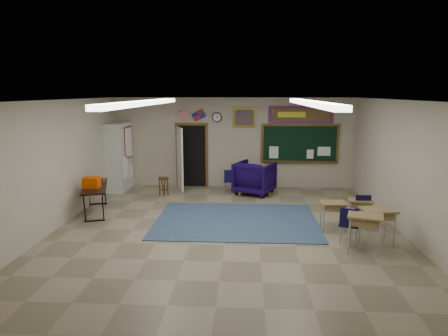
# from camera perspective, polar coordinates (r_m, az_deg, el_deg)

# --- Properties ---
(floor) EXTENTS (9.00, 9.00, 0.00)m
(floor) POSITION_cam_1_polar(r_m,az_deg,el_deg) (9.34, 0.38, -9.07)
(floor) COLOR gray
(floor) RESTS_ON ground
(back_wall) EXTENTS (8.00, 0.04, 3.00)m
(back_wall) POSITION_cam_1_polar(r_m,az_deg,el_deg) (13.38, 1.35, 3.61)
(back_wall) COLOR #ACA38C
(back_wall) RESTS_ON floor
(front_wall) EXTENTS (8.00, 0.04, 3.00)m
(front_wall) POSITION_cam_1_polar(r_m,az_deg,el_deg) (4.61, -2.45, -10.51)
(front_wall) COLOR #ACA38C
(front_wall) RESTS_ON floor
(left_wall) EXTENTS (0.04, 9.00, 3.00)m
(left_wall) POSITION_cam_1_polar(r_m,az_deg,el_deg) (9.97, -23.23, 0.25)
(left_wall) COLOR #ACA38C
(left_wall) RESTS_ON floor
(right_wall) EXTENTS (0.04, 9.00, 3.00)m
(right_wall) POSITION_cam_1_polar(r_m,az_deg,el_deg) (9.61, 24.94, -0.25)
(right_wall) COLOR #ACA38C
(right_wall) RESTS_ON floor
(ceiling) EXTENTS (8.00, 9.00, 0.04)m
(ceiling) POSITION_cam_1_polar(r_m,az_deg,el_deg) (8.78, 0.40, 9.66)
(ceiling) COLOR beige
(ceiling) RESTS_ON back_wall
(area_rug) EXTENTS (4.00, 3.00, 0.02)m
(area_rug) POSITION_cam_1_polar(r_m,az_deg,el_deg) (10.08, 1.75, -7.49)
(area_rug) COLOR #384F6C
(area_rug) RESTS_ON floor
(fluorescent_strips) EXTENTS (3.86, 6.00, 0.10)m
(fluorescent_strips) POSITION_cam_1_polar(r_m,az_deg,el_deg) (8.78, 0.40, 9.27)
(fluorescent_strips) COLOR white
(fluorescent_strips) RESTS_ON ceiling
(doorway) EXTENTS (1.10, 0.89, 2.16)m
(doorway) POSITION_cam_1_polar(r_m,az_deg,el_deg) (13.43, -5.09, 1.69)
(doorway) COLOR black
(doorway) RESTS_ON back_wall
(chalkboard) EXTENTS (2.55, 0.14, 1.30)m
(chalkboard) POSITION_cam_1_polar(r_m,az_deg,el_deg) (13.46, 10.77, 3.31)
(chalkboard) COLOR brown
(chalkboard) RESTS_ON back_wall
(bulletin_board) EXTENTS (2.10, 0.05, 0.55)m
(bulletin_board) POSITION_cam_1_polar(r_m,az_deg,el_deg) (13.37, 10.91, 7.50)
(bulletin_board) COLOR red
(bulletin_board) RESTS_ON back_wall
(framed_art_print) EXTENTS (0.75, 0.05, 0.65)m
(framed_art_print) POSITION_cam_1_polar(r_m,az_deg,el_deg) (13.26, 2.89, 7.22)
(framed_art_print) COLOR olive
(framed_art_print) RESTS_ON back_wall
(wall_clock) EXTENTS (0.32, 0.05, 0.32)m
(wall_clock) POSITION_cam_1_polar(r_m,az_deg,el_deg) (13.30, -1.02, 7.24)
(wall_clock) COLOR black
(wall_clock) RESTS_ON back_wall
(wall_flags) EXTENTS (1.16, 0.06, 0.70)m
(wall_flags) POSITION_cam_1_polar(r_m,az_deg,el_deg) (13.36, -4.71, 7.78)
(wall_flags) COLOR red
(wall_flags) RESTS_ON back_wall
(storage_cabinet) EXTENTS (0.59, 1.25, 2.20)m
(storage_cabinet) POSITION_cam_1_polar(r_m,az_deg,el_deg) (13.45, -14.78, 1.56)
(storage_cabinet) COLOR silver
(storage_cabinet) RESTS_ON floor
(wingback_armchair) EXTENTS (1.47, 1.48, 1.03)m
(wingback_armchair) POSITION_cam_1_polar(r_m,az_deg,el_deg) (12.63, 4.41, -1.39)
(wingback_armchair) COLOR #110534
(wingback_armchair) RESTS_ON floor
(student_chair_reading) EXTENTS (0.40, 0.40, 0.80)m
(student_chair_reading) POSITION_cam_1_polar(r_m,az_deg,el_deg) (12.61, 0.87, -1.92)
(student_chair_reading) COLOR black
(student_chair_reading) RESTS_ON floor
(student_chair_desk_a) EXTENTS (0.53, 0.53, 0.82)m
(student_chair_desk_a) POSITION_cam_1_polar(r_m,az_deg,el_deg) (8.89, 17.46, -7.82)
(student_chair_desk_a) COLOR black
(student_chair_desk_a) RESTS_ON floor
(student_chair_desk_b) EXTENTS (0.40, 0.40, 0.79)m
(student_chair_desk_b) POSITION_cam_1_polar(r_m,az_deg,el_deg) (9.88, 19.44, -6.16)
(student_chair_desk_b) COLOR black
(student_chair_desk_b) RESTS_ON floor
(student_desk_front_left) EXTENTS (0.58, 0.44, 0.69)m
(student_desk_front_left) POSITION_cam_1_polar(r_m,az_deg,el_deg) (9.59, 15.32, -6.49)
(student_desk_front_left) COLOR olive
(student_desk_front_left) RESTS_ON floor
(student_desk_front_right) EXTENTS (0.61, 0.49, 0.67)m
(student_desk_front_right) POSITION_cam_1_polar(r_m,az_deg,el_deg) (10.10, 18.87, -5.90)
(student_desk_front_right) COLOR olive
(student_desk_front_right) RESTS_ON floor
(student_desk_back_left) EXTENTS (0.78, 0.67, 0.80)m
(student_desk_back_left) POSITION_cam_1_polar(r_m,az_deg,el_deg) (8.49, 19.42, -8.60)
(student_desk_back_left) COLOR olive
(student_desk_back_left) RESTS_ON floor
(student_desk_back_right) EXTENTS (0.73, 0.59, 0.80)m
(student_desk_back_right) POSITION_cam_1_polar(r_m,az_deg,el_deg) (8.97, 21.05, -7.65)
(student_desk_back_right) COLOR olive
(student_desk_back_right) RESTS_ON floor
(folding_table) EXTENTS (1.11, 1.88, 1.02)m
(folding_table) POSITION_cam_1_polar(r_m,az_deg,el_deg) (11.18, -17.89, -4.08)
(folding_table) COLOR black
(folding_table) RESTS_ON floor
(wooden_stool) EXTENTS (0.33, 0.33, 0.58)m
(wooden_stool) POSITION_cam_1_polar(r_m,az_deg,el_deg) (12.49, -8.61, -2.64)
(wooden_stool) COLOR #472715
(wooden_stool) RESTS_ON floor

